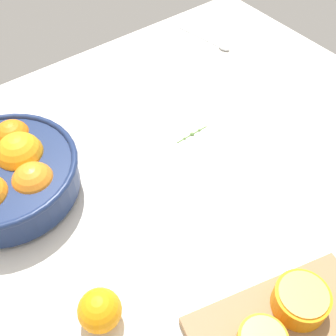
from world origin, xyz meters
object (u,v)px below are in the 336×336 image
at_px(orange_half_1, 303,298).
at_px(spoon, 212,42).
at_px(loose_orange_1, 100,310).
at_px(fruit_bowl, 4,174).

bearing_deg(orange_half_1, spoon, 59.17).
relative_size(loose_orange_1, spoon, 0.39).
height_order(fruit_bowl, spoon, fruit_bowl).
distance_m(fruit_bowl, loose_orange_1, 0.31).
bearing_deg(fruit_bowl, spoon, 13.09).
bearing_deg(orange_half_1, fruit_bowl, 117.93).
xyz_separation_m(orange_half_1, spoon, (0.37, 0.62, -0.04)).
distance_m(orange_half_1, loose_orange_1, 0.30).
relative_size(orange_half_1, spoon, 0.48).
xyz_separation_m(fruit_bowl, spoon, (0.62, 0.15, -0.05)).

